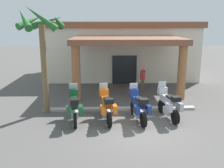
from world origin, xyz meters
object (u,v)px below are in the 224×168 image
object	(u,v)px
motorcycle_blue	(138,106)
pedestrian	(143,77)
motorcycle_green	(74,107)
motorcycle_silver	(169,104)
motorcycle_orange	(106,106)
palm_tree_roadside	(41,34)
motel_building	(122,49)

from	to	relation	value
motorcycle_blue	pedestrian	distance (m)	5.26
motorcycle_green	motorcycle_silver	xyz separation A→B (m)	(4.41, 0.20, 0.00)
motorcycle_silver	motorcycle_orange	bearing A→B (deg)	83.97
motorcycle_blue	palm_tree_roadside	size ratio (longest dim) A/B	0.42
motorcycle_orange	motorcycle_silver	world-z (taller)	same
motorcycle_orange	motorcycle_blue	xyz separation A→B (m)	(1.47, -0.08, 0.00)
motel_building	palm_tree_roadside	bearing A→B (deg)	-115.41
motorcycle_orange	palm_tree_roadside	distance (m)	4.63
motorcycle_blue	motel_building	bearing A→B (deg)	-9.30
motorcycle_green	motorcycle_orange	world-z (taller)	same
pedestrian	palm_tree_roadside	distance (m)	7.33
motorcycle_blue	motorcycle_silver	xyz separation A→B (m)	(1.47, 0.26, 0.00)
motorcycle_green	palm_tree_roadside	distance (m)	3.83
motel_building	pedestrian	world-z (taller)	motel_building
motel_building	pedestrian	bearing A→B (deg)	-79.07
motel_building	motorcycle_orange	bearing A→B (deg)	-97.23
motorcycle_green	motorcycle_blue	world-z (taller)	same
motorcycle_green	motorcycle_silver	distance (m)	4.42
motorcycle_green	motorcycle_blue	distance (m)	2.94
motorcycle_green	motorcycle_silver	bearing A→B (deg)	-94.74
motel_building	palm_tree_roadside	xyz separation A→B (m)	(-4.62, -9.19, 1.62)
motorcycle_silver	motorcycle_green	bearing A→B (deg)	83.01
motorcycle_orange	motorcycle_blue	bearing A→B (deg)	-101.19
motorcycle_blue	motorcycle_green	bearing A→B (deg)	80.02
motel_building	motorcycle_silver	xyz separation A→B (m)	(1.37, -10.33, -1.61)
motorcycle_blue	motorcycle_silver	bearing A→B (deg)	-88.72
motorcycle_orange	motorcycle_green	bearing A→B (deg)	82.51
motorcycle_blue	palm_tree_roadside	xyz separation A→B (m)	(-4.52, 1.40, 3.23)
motel_building	motorcycle_silver	world-z (taller)	motel_building
motorcycle_green	motorcycle_orange	bearing A→B (deg)	-96.67
motorcycle_green	motorcycle_blue	xyz separation A→B (m)	(2.94, -0.06, 0.00)
motorcycle_green	motorcycle_orange	xyz separation A→B (m)	(1.47, 0.02, 0.00)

